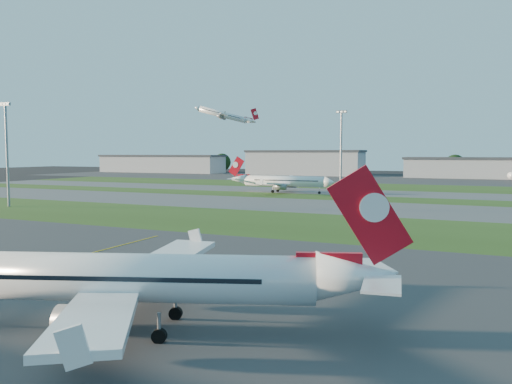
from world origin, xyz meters
The scene contains 18 objects.
grass_strip_a centered at (0.00, 52.00, 0.01)m, with size 300.00×34.00×0.01m, color #2E4717.
taxiway_a centered at (0.00, 85.00, 0.01)m, with size 300.00×32.00×0.01m, color #515154.
grass_strip_b centered at (0.00, 110.00, 0.01)m, with size 300.00×18.00×0.01m, color #2E4717.
taxiway_b centered at (0.00, 132.00, 0.01)m, with size 300.00×26.00×0.01m, color #515154.
grass_strip_c centered at (0.00, 165.00, 0.01)m, with size 300.00×40.00×0.01m, color #2E4717.
apron_far centered at (0.00, 225.00, 0.01)m, with size 400.00×80.00×0.01m, color #333335.
airliner_parked centered at (27.96, -6.41, 3.91)m, with size 34.20×28.92×11.14m.
airliner_taxiing centered at (-8.04, 121.23, 3.84)m, with size 35.04×29.74×10.94m.
airliner_departing centered at (-79.70, 214.82, 34.89)m, with size 32.21×27.30×10.57m.
light_mast_west centered at (-55.00, 52.00, 14.81)m, with size 3.20×0.70×25.80m.
light_mast_centre centered at (15.00, 108.00, 14.81)m, with size 3.20×0.70×25.80m.
hangar_far_west centered at (-150.00, 255.00, 6.14)m, with size 91.80×23.00×12.20m.
hangar_west centered at (-45.00, 255.00, 7.64)m, with size 71.40×23.00×15.20m.
hangar_east centered at (55.00, 255.00, 5.64)m, with size 81.60×23.00×11.20m.
tree_far_west centered at (-190.00, 268.00, 6.49)m, with size 11.00×11.00×12.00m.
tree_west centered at (-110.00, 270.00, 7.14)m, with size 12.10×12.10×13.20m.
tree_mid_west centered at (-20.00, 266.00, 5.84)m, with size 9.90×9.90×10.80m.
tree_mid_east centered at (40.00, 269.00, 6.81)m, with size 11.55×11.55×12.60m.
Camera 1 is at (51.69, -36.13, 13.34)m, focal length 35.00 mm.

